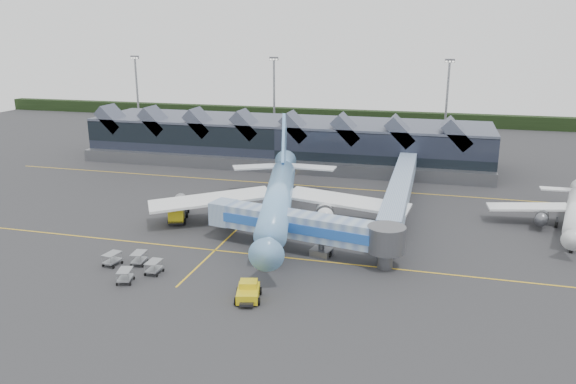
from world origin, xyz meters
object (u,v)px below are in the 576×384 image
(regional_jet, at_px, (576,210))
(fuel_truck, at_px, (179,208))
(pushback_tug, at_px, (248,292))
(main_airliner, at_px, (279,195))
(jet_bridge, at_px, (313,228))

(regional_jet, relative_size, fuel_truck, 3.05)
(fuel_truck, height_order, pushback_tug, fuel_truck)
(main_airliner, bearing_deg, fuel_truck, 174.11)
(fuel_truck, bearing_deg, pushback_tug, -69.82)
(regional_jet, bearing_deg, main_airliner, -155.75)
(main_airliner, relative_size, jet_bridge, 1.69)
(main_airliner, xyz_separation_m, fuel_truck, (-16.08, -1.89, -2.71))
(regional_jet, bearing_deg, pushback_tug, -126.03)
(main_airliner, height_order, pushback_tug, main_airliner)
(jet_bridge, xyz_separation_m, fuel_truck, (-23.98, 9.33, -1.98))
(regional_jet, xyz_separation_m, fuel_truck, (-59.99, -10.54, -1.33))
(jet_bridge, bearing_deg, regional_jet, 40.41)
(jet_bridge, distance_m, pushback_tug, 15.57)
(regional_jet, height_order, pushback_tug, regional_jet)
(main_airliner, distance_m, regional_jet, 44.77)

